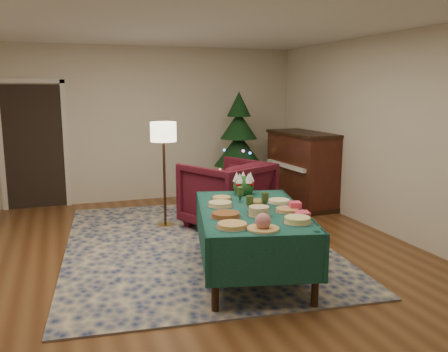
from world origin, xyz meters
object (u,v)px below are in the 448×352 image
object	(u,v)px
armchair	(227,191)
christmas_tree	(239,152)
buffet_table	(252,223)
gift_box	(295,206)
piano	(302,170)
floor_lamp	(163,138)

from	to	relation	value
armchair	christmas_tree	bearing A→B (deg)	-142.84
buffet_table	gift_box	world-z (taller)	gift_box
armchair	piano	bearing A→B (deg)	-179.45
armchair	floor_lamp	bearing A→B (deg)	-51.05
armchair	christmas_tree	xyz separation A→B (m)	(0.78, 1.58, 0.33)
buffet_table	christmas_tree	size ratio (longest dim) A/B	1.07
floor_lamp	piano	xyz separation A→B (m)	(2.48, 0.47, -0.67)
armchair	buffet_table	bearing A→B (deg)	52.37
buffet_table	armchair	size ratio (longest dim) A/B	1.93
buffet_table	floor_lamp	size ratio (longest dim) A/B	1.36
christmas_tree	piano	xyz separation A→B (m)	(0.88, -0.73, -0.25)
gift_box	christmas_tree	bearing A→B (deg)	78.32
gift_box	piano	bearing A→B (deg)	60.13
gift_box	piano	distance (m)	3.23
gift_box	floor_lamp	distance (m)	2.54
floor_lamp	buffet_table	bearing A→B (deg)	-77.37
armchair	christmas_tree	size ratio (longest dim) A/B	0.55
floor_lamp	christmas_tree	world-z (taller)	christmas_tree
buffet_table	armchair	xyz separation A→B (m)	(0.34, 1.75, -0.05)
armchair	floor_lamp	size ratio (longest dim) A/B	0.71
christmas_tree	piano	distance (m)	1.17
gift_box	armchair	bearing A→B (deg)	91.56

